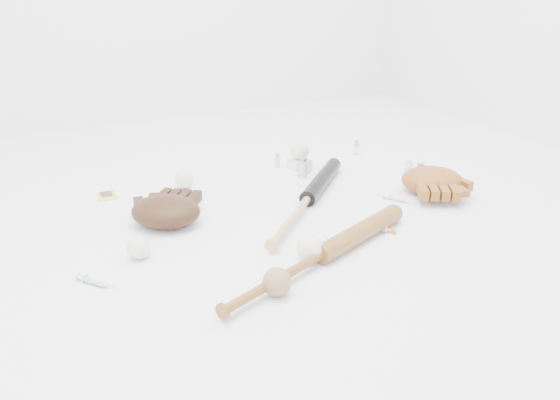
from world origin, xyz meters
name	(u,v)px	position (x,y,z in m)	size (l,w,h in m)	color
bat_dark	(308,198)	(0.08, 0.02, 0.03)	(0.82, 0.06, 0.06)	black
bat_wood	(322,254)	(-0.09, -0.36, 0.03)	(0.83, 0.06, 0.06)	brown
glove_dark	(166,211)	(-0.42, 0.10, 0.05)	(0.28, 0.28, 0.10)	black
glove_tan	(432,180)	(0.58, -0.07, 0.05)	(0.28, 0.28, 0.10)	brown
trading_card	(107,196)	(-0.55, 0.45, 0.00)	(0.06, 0.09, 0.00)	gold
pedestal	(300,164)	(0.25, 0.39, 0.02)	(0.08, 0.08, 0.04)	white
baseball_on_pedestal	(300,150)	(0.25, 0.39, 0.09)	(0.08, 0.08, 0.08)	silver
baseball_left	(139,248)	(-0.55, -0.09, 0.03)	(0.07, 0.07, 0.07)	silver
baseball_upper	(184,179)	(-0.26, 0.40, 0.04)	(0.07, 0.07, 0.07)	silver
baseball_mid	(310,249)	(-0.11, -0.33, 0.04)	(0.08, 0.08, 0.08)	silver
baseball_aged	(277,282)	(-0.28, -0.45, 0.04)	(0.08, 0.08, 0.08)	olive
syringe_0	(95,282)	(-0.70, -0.18, 0.01)	(0.15, 0.03, 0.02)	#ADBCC6
syringe_1	(376,229)	(0.18, -0.26, 0.01)	(0.16, 0.03, 0.02)	#ADBCC6
syringe_2	(306,172)	(0.24, 0.32, 0.01)	(0.14, 0.02, 0.02)	#ADBCC6
syringe_3	(397,199)	(0.40, -0.09, 0.01)	(0.13, 0.02, 0.02)	#ADBCC6
syringe_4	(408,167)	(0.66, 0.17, 0.01)	(0.17, 0.03, 0.02)	#ADBCC6
vial_0	(277,161)	(0.17, 0.45, 0.03)	(0.02, 0.02, 0.06)	#B3BEC5
vial_1	(357,147)	(0.58, 0.45, 0.03)	(0.03, 0.03, 0.07)	#B3BEC5
vial_2	(303,168)	(0.21, 0.29, 0.04)	(0.03, 0.03, 0.08)	#B3BEC5
vial_3	(420,175)	(0.58, 0.01, 0.04)	(0.04, 0.04, 0.09)	#B3BEC5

